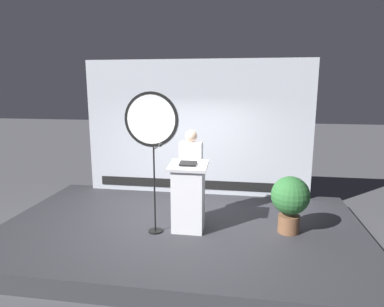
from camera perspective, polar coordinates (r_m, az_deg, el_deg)
name	(u,v)px	position (r m, az deg, el deg)	size (l,w,h in m)	color
ground_plane	(181,240)	(6.36, -1.79, -14.23)	(40.00, 40.00, 0.00)	#4C4C51
stage_platform	(181,232)	(6.30, -1.80, -13.00)	(6.40, 4.00, 0.30)	#333338
banner_display	(195,129)	(7.63, 0.52, 4.16)	(5.04, 0.12, 3.00)	#B2B7C1
podium	(188,197)	(5.79, -0.63, -7.29)	(0.64, 0.50, 1.21)	silver
speaker_person	(191,175)	(6.17, -0.15, -3.57)	(0.40, 0.26, 1.68)	black
microphone_stand	(156,201)	(5.85, -6.08, -7.90)	(0.24, 0.60, 1.48)	black
potted_plant	(290,199)	(5.95, 16.09, -7.34)	(0.64, 0.64, 0.97)	brown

